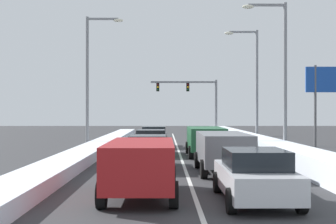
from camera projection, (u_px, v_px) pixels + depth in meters
The scene contains 17 objects.
ground_plane at pixel (182, 159), 25.13m from camera, with size 120.00×120.00×0.00m, color #333335.
lane_stripe_between_right_lane_and_center_lane at pixel (179, 152), 29.70m from camera, with size 0.14×50.35×0.01m, color silver.
snow_bank_right_shoulder at pixel (262, 145), 29.74m from camera, with size 1.74×50.35×0.90m, color silver.
snow_bank_left_shoulder at pixel (96, 148), 29.67m from camera, with size 1.70×50.35×0.54m, color silver.
sedan_silver_right_lane_nearest at pixel (255, 175), 13.23m from camera, with size 2.00×4.50×1.51m.
suv_gray_right_lane_second at pixel (223, 149), 19.58m from camera, with size 2.16×4.90×1.67m.
suv_green_right_lane_third at pixel (206, 139), 26.86m from camera, with size 2.16×4.90×1.67m.
sedan_white_right_lane_fourth at pixel (204, 137), 33.40m from camera, with size 2.00×4.50×1.51m.
suv_red_center_lane_nearest at pixel (141, 163), 14.00m from camera, with size 2.16×4.90×1.67m.
sedan_maroon_center_lane_second at pixel (148, 152), 21.11m from camera, with size 2.00×4.50×1.51m.
sedan_tan_center_lane_third at pixel (151, 142), 27.74m from camera, with size 2.00×4.50×1.51m.
sedan_charcoal_center_lane_fourth at pixel (154, 137), 33.93m from camera, with size 2.00×4.50×1.51m.
traffic_light_gantry at pixel (195, 95), 52.59m from camera, with size 7.54×0.47×6.20m.
street_lamp_right_near at pixel (280, 65), 27.45m from camera, with size 2.66×0.36×9.04m.
street_lamp_right_mid at pixel (253, 77), 36.61m from camera, with size 2.66×0.36×9.03m.
street_lamp_left_mid at pixel (92, 71), 32.78m from camera, with size 2.66×0.36×9.29m.
roadside_sign_right at pixel (331, 89), 29.06m from camera, with size 3.20×0.16×5.50m.
Camera 1 is at (-0.91, -6.81, 2.57)m, focal length 49.71 mm.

